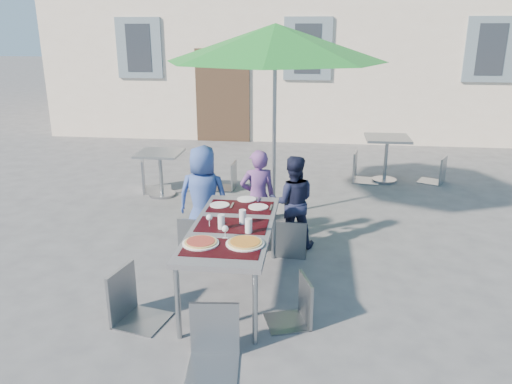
# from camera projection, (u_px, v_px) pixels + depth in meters

# --- Properties ---
(ground) EXTENTS (90.00, 90.00, 0.00)m
(ground) POSITION_uv_depth(u_px,v_px,m) (282.00, 303.00, 5.03)
(ground) COLOR #4C4B4E
(ground) RESTS_ON ground
(dining_table) EXTENTS (0.80, 1.85, 0.76)m
(dining_table) POSITION_uv_depth(u_px,v_px,m) (232.00, 230.00, 5.02)
(dining_table) COLOR #434348
(dining_table) RESTS_ON ground
(pizza_near_left) EXTENTS (0.34, 0.34, 0.03)m
(pizza_near_left) POSITION_uv_depth(u_px,v_px,m) (201.00, 242.00, 4.56)
(pizza_near_left) COLOR white
(pizza_near_left) RESTS_ON dining_table
(pizza_near_right) EXTENTS (0.35, 0.35, 0.03)m
(pizza_near_right) POSITION_uv_depth(u_px,v_px,m) (245.00, 243.00, 4.55)
(pizza_near_right) COLOR white
(pizza_near_right) RESTS_ON dining_table
(glassware) EXTENTS (0.48, 0.46, 0.15)m
(glassware) POSITION_uv_depth(u_px,v_px,m) (233.00, 222.00, 4.88)
(glassware) COLOR silver
(glassware) RESTS_ON dining_table
(place_settings) EXTENTS (0.70, 0.46, 0.01)m
(place_settings) POSITION_uv_depth(u_px,v_px,m) (242.00, 204.00, 5.60)
(place_settings) COLOR white
(place_settings) RESTS_ON dining_table
(child_0) EXTENTS (0.64, 0.43, 1.30)m
(child_0) POSITION_uv_depth(u_px,v_px,m) (203.00, 198.00, 6.14)
(child_0) COLOR #364F94
(child_0) RESTS_ON ground
(child_1) EXTENTS (0.52, 0.41, 1.23)m
(child_1) POSITION_uv_depth(u_px,v_px,m) (258.00, 198.00, 6.24)
(child_1) COLOR #693E80
(child_1) RESTS_ON ground
(child_2) EXTENTS (0.60, 0.39, 1.18)m
(child_2) POSITION_uv_depth(u_px,v_px,m) (292.00, 202.00, 6.18)
(child_2) COLOR #181B35
(child_2) RESTS_ON ground
(chair_0) EXTENTS (0.46, 0.46, 0.99)m
(chair_0) POSITION_uv_depth(u_px,v_px,m) (197.00, 212.00, 5.86)
(chair_0) COLOR gray
(chair_0) RESTS_ON ground
(chair_1) EXTENTS (0.43, 0.44, 0.95)m
(chair_1) POSITION_uv_depth(u_px,v_px,m) (237.00, 208.00, 6.05)
(chair_1) COLOR gray
(chair_1) RESTS_ON ground
(chair_2) EXTENTS (0.41, 0.42, 0.88)m
(chair_2) POSITION_uv_depth(u_px,v_px,m) (291.00, 216.00, 5.93)
(chair_2) COLOR gray
(chair_2) RESTS_ON ground
(chair_3) EXTENTS (0.52, 0.52, 0.98)m
(chair_3) POSITION_uv_depth(u_px,v_px,m) (129.00, 265.00, 4.56)
(chair_3) COLOR gray
(chair_3) RESTS_ON ground
(chair_4) EXTENTS (0.48, 0.48, 0.85)m
(chair_4) POSITION_uv_depth(u_px,v_px,m) (297.00, 275.00, 4.54)
(chair_4) COLOR gray
(chair_4) RESTS_ON ground
(chair_5) EXTENTS (0.45, 0.46, 0.93)m
(chair_5) POSITION_uv_depth(u_px,v_px,m) (213.00, 303.00, 3.97)
(chair_5) COLOR gray
(chair_5) RESTS_ON ground
(patio_umbrella) EXTENTS (3.00, 3.00, 2.70)m
(patio_umbrella) POSITION_uv_depth(u_px,v_px,m) (275.00, 44.00, 6.62)
(patio_umbrella) COLOR #9C9EA3
(patio_umbrella) RESTS_ON ground
(cafe_table_0) EXTENTS (0.69, 0.69, 0.74)m
(cafe_table_0) POSITION_uv_depth(u_px,v_px,m) (160.00, 166.00, 8.12)
(cafe_table_0) COLOR #9C9EA3
(cafe_table_0) RESTS_ON ground
(bg_chair_l_0) EXTENTS (0.60, 0.59, 1.06)m
(bg_chair_l_0) POSITION_uv_depth(u_px,v_px,m) (148.00, 155.00, 8.34)
(bg_chair_l_0) COLOR #93989F
(bg_chair_l_0) RESTS_ON ground
(bg_chair_r_0) EXTENTS (0.41, 0.41, 0.89)m
(bg_chair_r_0) POSITION_uv_depth(u_px,v_px,m) (228.00, 160.00, 8.47)
(bg_chair_r_0) COLOR gray
(bg_chair_r_0) RESTS_ON ground
(cafe_table_1) EXTENTS (0.76, 0.76, 0.82)m
(cafe_table_1) POSITION_uv_depth(u_px,v_px,m) (387.00, 150.00, 8.86)
(cafe_table_1) COLOR #9C9EA3
(cafe_table_1) RESTS_ON ground
(bg_chair_l_1) EXTENTS (0.53, 0.52, 1.03)m
(bg_chair_l_1) POSITION_uv_depth(u_px,v_px,m) (362.00, 148.00, 8.89)
(bg_chair_l_1) COLOR gray
(bg_chair_l_1) RESTS_ON ground
(bg_chair_r_1) EXTENTS (0.54, 0.54, 0.92)m
(bg_chair_r_1) POSITION_uv_depth(u_px,v_px,m) (439.00, 154.00, 8.79)
(bg_chair_r_1) COLOR gray
(bg_chair_r_1) RESTS_ON ground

